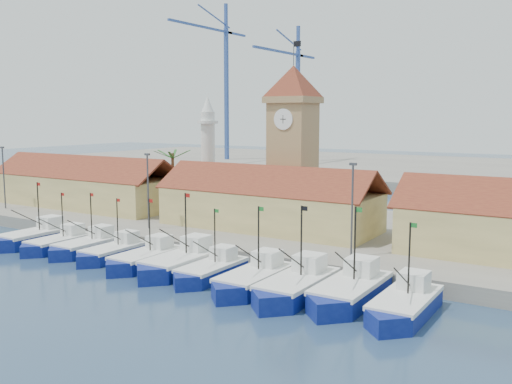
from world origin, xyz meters
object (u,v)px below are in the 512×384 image
Objects in this scene: clock_tower at (293,139)px; minaret at (208,152)px; boat_0 at (33,238)px; boat_5 at (180,264)px.

clock_tower is 1.39× the size of minaret.
clock_tower reaches higher than minaret.
boat_5 reaches higher than boat_0.
minaret is (-15.27, 25.08, 8.90)m from boat_5.
clock_tower is at bearing -7.61° from minaret.
boat_0 is 0.95× the size of boat_5.
clock_tower is (21.86, 22.92, 11.17)m from boat_0.
boat_0 is 27.35m from minaret.
boat_0 is 0.62× the size of minaret.
boat_5 is 0.65× the size of minaret.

